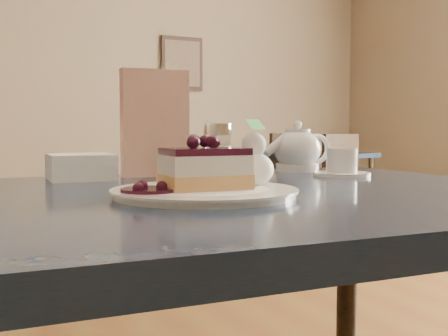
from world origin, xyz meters
name	(u,v)px	position (x,y,z in m)	size (l,w,h in m)	color
main_table	(193,243)	(-0.02, 0.37, 0.73)	(1.34, 0.92, 0.82)	#1A293E
dessert_plate	(205,193)	(-0.02, 0.31, 0.82)	(0.29, 0.29, 0.01)	white
cheesecake_slice	(205,169)	(-0.02, 0.31, 0.86)	(0.13, 0.10, 0.07)	#BF8847
whipped_cream	(254,169)	(0.07, 0.32, 0.86)	(0.07, 0.07, 0.06)	white
berry_sauce	(149,190)	(-0.12, 0.31, 0.83)	(0.09, 0.09, 0.01)	black
tea_set	(305,153)	(0.41, 0.67, 0.86)	(0.19, 0.29, 0.11)	white
menu_card	(155,123)	(0.03, 0.71, 0.94)	(0.15, 0.03, 0.24)	beige
sugar_shaker	(218,148)	(0.18, 0.70, 0.88)	(0.07, 0.07, 0.12)	white
napkin_stack	(81,167)	(-0.14, 0.70, 0.84)	(0.13, 0.13, 0.05)	white
bg_table_far_right	(310,227)	(2.41, 3.52, 0.07)	(1.11, 1.74, 1.16)	#1A293E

